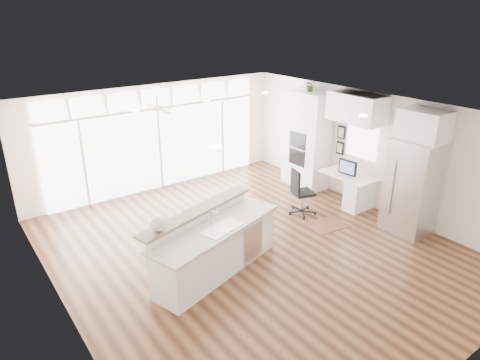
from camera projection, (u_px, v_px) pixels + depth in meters
floor at (252, 249)px, 8.47m from camera, size 7.00×8.00×0.02m
ceiling at (254, 114)px, 7.46m from camera, size 7.00×8.00×0.02m
wall_back at (157, 137)px, 10.96m from camera, size 7.00×0.04×2.70m
wall_front at (464, 292)px, 4.97m from camera, size 7.00×0.04×2.70m
wall_left at (58, 241)px, 6.04m from camera, size 0.04×8.00×2.70m
wall_right at (372, 151)px, 9.88m from camera, size 0.04×8.00×2.70m
glass_wall at (159, 149)px, 11.02m from camera, size 5.80×0.06×2.08m
transom_row at (155, 97)px, 10.53m from camera, size 5.90×0.06×0.40m
desk_window at (362, 140)px, 10.01m from camera, size 0.04×0.85×0.85m
ceiling_fan at (157, 103)px, 9.36m from camera, size 1.16×1.16×0.32m
recessed_lights at (247, 113)px, 7.62m from camera, size 3.40×3.00×0.02m
oven_cabinet at (307, 140)px, 11.09m from camera, size 0.64×1.20×2.50m
desk_nook at (348, 189)px, 10.26m from camera, size 0.72×1.30×0.76m
upper_cabinets at (357, 108)px, 9.55m from camera, size 0.64×1.30×0.64m
refrigerator at (412, 187)px, 8.79m from camera, size 0.76×0.90×2.00m
fridge_cabinet at (424, 125)px, 8.34m from camera, size 0.64×0.90×0.60m
framed_photos at (341, 140)px, 10.53m from camera, size 0.06×0.22×0.80m
kitchen_island at (217, 244)px, 7.54m from camera, size 2.92×1.76×1.09m
rug at (327, 225)px, 9.36m from camera, size 0.91×0.71×0.01m
office_chair at (303, 192)px, 9.70m from camera, size 0.69×0.66×1.07m
fishbowl at (158, 224)px, 6.82m from camera, size 0.30×0.30×0.26m
monitor at (348, 167)px, 10.00m from camera, size 0.12×0.48×0.40m
keyboard at (342, 176)px, 9.98m from camera, size 0.19×0.37×0.02m
potted_plant at (310, 87)px, 10.58m from camera, size 0.31×0.34×0.24m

